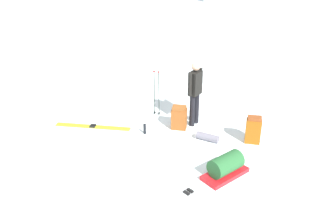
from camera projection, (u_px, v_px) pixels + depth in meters
ground_plane at (168, 136)px, 8.79m from camera, size 80.00×80.00×0.00m
skier_standing at (195, 90)px, 8.97m from camera, size 0.22×0.57×1.70m
ski_pair_near at (188, 193)px, 6.85m from camera, size 1.91×0.51×0.05m
ski_pair_far at (93, 127)px, 9.22m from camera, size 1.82×1.08×0.05m
backpack_large_dark at (253, 130)px, 8.40m from camera, size 0.41×0.34×0.69m
backpack_bright at (179, 118)px, 9.04m from camera, size 0.46×0.41×0.61m
ski_poles_planted_near at (157, 91)px, 9.56m from camera, size 0.19×0.11×1.28m
ski_poles_planted_far at (197, 92)px, 9.45m from camera, size 0.17×0.10×1.28m
gear_sled at (226, 167)px, 7.25m from camera, size 0.69×1.09×0.49m
sleeping_mat_rolled at (207, 137)px, 8.58m from camera, size 0.57×0.27×0.18m
thermos_bottle at (145, 129)px, 8.87m from camera, size 0.07×0.07×0.26m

